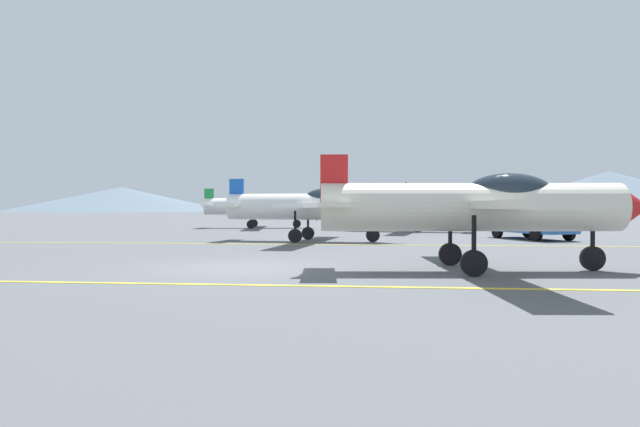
% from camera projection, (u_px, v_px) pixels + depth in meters
% --- Properties ---
extents(ground_plane, '(400.00, 400.00, 0.00)m').
position_uv_depth(ground_plane, '(241.00, 268.00, 14.28)').
color(ground_plane, '#54565B').
extents(apron_line_near, '(80.00, 0.16, 0.01)m').
position_uv_depth(apron_line_near, '(204.00, 284.00, 11.25)').
color(apron_line_near, yellow).
rests_on(apron_line_near, ground_plane).
extents(apron_line_far, '(80.00, 0.16, 0.01)m').
position_uv_depth(apron_line_far, '(293.00, 244.00, 23.08)').
color(apron_line_far, yellow).
rests_on(apron_line_far, ground_plane).
extents(airplane_near, '(8.21, 9.44, 2.82)m').
position_uv_depth(airplane_near, '(483.00, 205.00, 13.69)').
color(airplane_near, silver).
rests_on(airplane_near, ground_plane).
extents(airplane_mid, '(8.22, 9.44, 2.82)m').
position_uv_depth(airplane_mid, '(313.00, 206.00, 25.12)').
color(airplane_mid, white).
rests_on(airplane_mid, ground_plane).
extents(airplane_far, '(8.24, 9.42, 2.82)m').
position_uv_depth(airplane_far, '(411.00, 206.00, 34.77)').
color(airplane_far, silver).
rests_on(airplane_far, ground_plane).
extents(airplane_back, '(8.23, 9.44, 2.82)m').
position_uv_depth(airplane_back, '(260.00, 206.00, 40.53)').
color(airplane_back, white).
rests_on(airplane_back, ground_plane).
extents(car_sedan, '(3.38, 4.66, 1.62)m').
position_uv_depth(car_sedan, '(532.00, 221.00, 26.67)').
color(car_sedan, '#3372BF').
rests_on(car_sedan, ground_plane).
extents(hill_left, '(66.52, 66.52, 7.35)m').
position_uv_depth(hill_left, '(121.00, 199.00, 171.82)').
color(hill_left, slate).
rests_on(hill_left, ground_plane).
extents(hill_centerleft, '(69.48, 69.48, 11.13)m').
position_uv_depth(hill_centerleft, '(608.00, 192.00, 154.66)').
color(hill_centerleft, slate).
rests_on(hill_centerleft, ground_plane).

